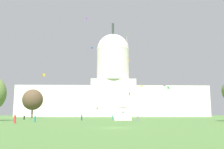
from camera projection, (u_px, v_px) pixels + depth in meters
ground_plane at (116, 128)px, 33.95m from camera, size 800.00×800.00×0.00m
capitol_building at (113, 89)px, 187.52m from camera, size 139.69×24.80×72.49m
event_tent at (123, 110)px, 76.77m from camera, size 5.84×7.04×6.32m
tree_west_mid at (33, 100)px, 118.92m from camera, size 11.88×11.00×13.68m
person_teal_back_left at (35, 119)px, 59.39m from camera, size 0.45×0.45×1.59m
person_red_near_tent at (15, 119)px, 50.68m from camera, size 0.45×0.45×1.79m
person_teal_back_right at (112, 117)px, 89.27m from camera, size 0.46×0.46×1.72m
person_navy_mid_center at (82, 118)px, 74.56m from camera, size 0.44×0.44×1.78m
person_black_aisle_center at (24, 118)px, 85.13m from camera, size 0.49×0.49×1.47m
person_grey_mid_left at (138, 119)px, 61.21m from camera, size 0.66×0.66×1.50m
kite_yellow_mid at (141, 86)px, 152.80m from camera, size 1.47×1.47×1.39m
kite_green_low at (168, 88)px, 113.61m from camera, size 1.41×1.39×3.54m
kite_orange_high at (129, 61)px, 163.51m from camera, size 1.02×1.09×3.93m
kite_blue_high at (92, 48)px, 151.40m from camera, size 1.20×1.17×1.16m
kite_black_low at (164, 87)px, 125.24m from camera, size 1.66×1.40×3.99m
kite_cyan_low at (105, 100)px, 115.69m from camera, size 1.12×1.30×0.27m
kite_white_mid at (127, 35)px, 95.92m from camera, size 1.85×0.95×4.21m
kite_violet_high at (86, 19)px, 125.50m from camera, size 0.61×0.48×2.65m
kite_gold_low at (44, 75)px, 64.89m from camera, size 0.91×0.89×0.88m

